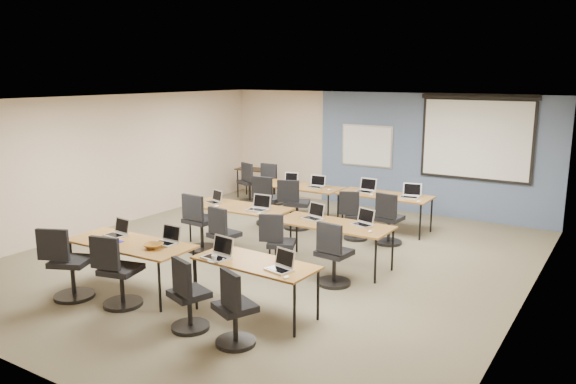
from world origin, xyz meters
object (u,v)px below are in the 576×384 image
Objects in this scene: training_table_back_right at (384,197)px; spare_chair_a at (273,187)px; whiteboard at (367,146)px; task_chair_0 at (68,269)px; training_table_front_left at (130,245)px; laptop_4 at (215,200)px; task_chair_4 at (200,227)px; laptop_9 at (316,184)px; training_table_mid_right at (333,226)px; laptop_5 at (259,206)px; task_chair_10 at (354,220)px; laptop_11 at (410,194)px; laptop_0 at (118,231)px; laptop_6 at (314,215)px; task_chair_2 at (188,300)px; training_table_mid_left at (239,209)px; task_chair_5 at (223,239)px; task_chair_6 at (279,248)px; laptop_2 at (219,253)px; training_table_back_left at (300,188)px; spare_chair_b at (249,186)px; task_chair_9 at (295,208)px; laptop_10 at (366,189)px; task_chair_8 at (268,204)px; laptop_7 at (364,221)px; task_chair_7 at (333,259)px; task_chair_1 at (118,277)px; training_table_front_right at (255,265)px; laptop_1 at (167,239)px; task_chair_11 at (388,223)px; laptop_8 at (290,180)px; projector_screen at (476,133)px; laptop_3 at (281,265)px; task_chair_3 at (234,314)px.

spare_chair_a reaches higher than training_table_back_right.
whiteboard is 7.57m from task_chair_0.
training_table_front_left is 6.39× the size of laptop_4.
laptop_9 is at bearing 79.81° from task_chair_4.
laptop_5 is at bearing 175.68° from training_table_mid_right.
task_chair_10 is (1.18, 1.46, -0.41)m from laptop_5.
laptop_4 is 0.91× the size of laptop_9.
training_table_front_left is 5.33× the size of laptop_11.
spare_chair_a is at bearing 107.35° from task_chair_4.
laptop_0 is 3.15m from laptop_6.
training_table_back_right is 1.77× the size of task_chair_4.
training_table_mid_right is at bearing -86.54° from training_table_back_right.
task_chair_2 is at bearing -92.72° from training_table_back_right.
task_chair_0 is (-0.49, -3.32, -0.26)m from training_table_mid_left.
task_chair_5 reaches higher than laptop_4.
laptop_2 is at bearing -109.40° from task_chair_6.
training_table_back_left is at bearing -176.40° from training_table_back_right.
training_table_mid_right is 5.95× the size of laptop_0.
whiteboard is 1.33× the size of task_chair_2.
task_chair_6 is 0.95× the size of spare_chair_b.
task_chair_0 is at bearing -112.66° from training_table_back_right.
task_chair_9 is 1.53m from laptop_10.
task_chair_6 is 2.90m from task_chair_8.
laptop_9 is (-2.15, 2.25, -0.00)m from laptop_7.
spare_chair_a is at bearing 100.79° from task_chair_6.
task_chair_7 is at bearing 8.43° from task_chair_5.
laptop_5 reaches higher than laptop_0.
task_chair_0 is at bearing -96.90° from task_chair_8.
task_chair_1 is 3.14m from laptop_5.
training_table_mid_right and training_table_back_left have the same top height.
training_table_mid_left is at bearing -161.93° from task_chair_10.
training_table_back_right is 5.60m from task_chair_2.
training_table_front_left is 0.48m from laptop_0.
laptop_1 is at bearing -176.60° from training_table_front_right.
training_table_mid_right is 5.37× the size of laptop_2.
laptop_6 is at bearing -49.19° from spare_chair_a.
training_table_back_right is 1.79× the size of task_chair_8.
laptop_0 is at bearing -121.29° from laptop_7.
training_table_front_right is 2.72m from task_chair_0.
training_table_mid_right is at bearing 15.26° from task_chair_4.
task_chair_11 is at bearing -106.90° from laptop_11.
training_table_mid_right is at bearing -61.22° from laptop_8.
task_chair_6 is at bearing -109.80° from projector_screen.
task_chair_4 is 1.07× the size of task_chair_11.
training_table_front_right is at bearing -176.46° from laptop_3.
laptop_3 is 4.86m from task_chair_8.
task_chair_2 is at bearing -72.28° from training_table_back_left.
task_chair_6 is 3.33m from laptop_9.
task_chair_4 is at bearing -147.92° from laptop_6.
task_chair_3 is at bearing -78.69° from laptop_8.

